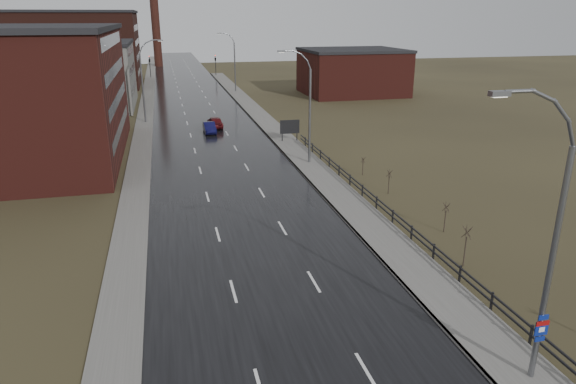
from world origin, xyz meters
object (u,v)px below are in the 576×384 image
streetlight_main (547,248)px  car_far (215,122)px  billboard (290,127)px  car_near (210,128)px

streetlight_main → car_far: bearing=97.6°
billboard → car_near: size_ratio=0.66×
billboard → car_near: bearing=140.8°
billboard → car_far: bearing=127.3°
car_near → car_far: bearing=70.6°
streetlight_main → car_near: 51.89m
car_far → streetlight_main: bearing=95.5°
car_near → car_far: 3.24m
streetlight_main → billboard: (0.63, 43.70, -4.26)m
billboard → car_far: 13.01m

